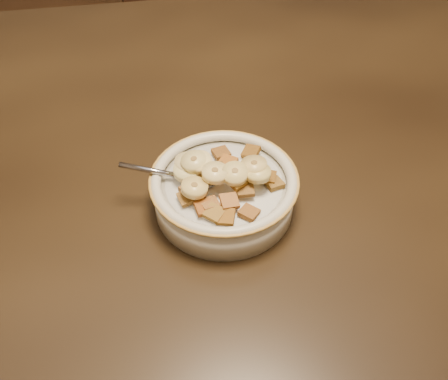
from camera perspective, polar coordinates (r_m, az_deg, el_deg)
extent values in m
cube|color=#422816|center=(1.40, -1.22, -19.71)|extent=(4.00, 4.50, 0.10)
cube|color=#312211|center=(0.76, -2.13, 5.46)|extent=(1.42, 0.93, 0.04)
cube|color=black|center=(1.60, -3.60, 16.88)|extent=(0.47, 0.47, 0.90)
cylinder|color=beige|center=(0.62, 0.00, -0.59)|extent=(0.17, 0.17, 0.04)
cylinder|color=white|center=(0.61, 0.00, 0.77)|extent=(0.14, 0.14, 0.00)
ellipsoid|color=gray|center=(0.61, -2.62, 1.19)|extent=(0.05, 0.04, 0.01)
cube|color=#96511C|center=(0.59, -1.08, 2.12)|extent=(0.02, 0.02, 0.01)
cube|color=brown|center=(0.64, 3.10, 4.38)|extent=(0.03, 0.03, 0.01)
cube|color=brown|center=(0.60, 5.76, 0.76)|extent=(0.02, 0.02, 0.01)
cube|color=#8A5E1C|center=(0.56, -1.12, -2.63)|extent=(0.03, 0.03, 0.01)
cube|color=olive|center=(0.58, -3.27, 0.01)|extent=(0.03, 0.03, 0.01)
cube|color=brown|center=(0.61, 4.98, 1.51)|extent=(0.03, 0.03, 0.01)
cube|color=#8E5618|center=(0.60, 0.42, 3.18)|extent=(0.03, 0.03, 0.01)
cube|color=brown|center=(0.56, 0.18, -3.08)|extent=(0.03, 0.03, 0.01)
cube|color=brown|center=(0.64, -0.34, 4.26)|extent=(0.02, 0.02, 0.01)
cube|color=#944A19|center=(0.57, -2.28, -2.04)|extent=(0.02, 0.02, 0.01)
cube|color=olive|center=(0.58, -4.23, -0.86)|extent=(0.02, 0.02, 0.01)
cube|color=brown|center=(0.57, 2.87, -2.60)|extent=(0.03, 0.03, 0.01)
cube|color=brown|center=(0.59, -0.81, 2.44)|extent=(0.02, 0.02, 0.01)
cube|color=olive|center=(0.57, -1.64, -1.58)|extent=(0.02, 0.02, 0.01)
cube|color=brown|center=(0.59, -3.91, 0.07)|extent=(0.03, 0.03, 0.01)
cube|color=olive|center=(0.62, -4.43, 2.77)|extent=(0.03, 0.03, 0.01)
cube|color=olive|center=(0.60, -3.67, 1.16)|extent=(0.03, 0.03, 0.01)
cube|color=#99622A|center=(0.57, 0.62, -1.30)|extent=(0.02, 0.02, 0.01)
cube|color=brown|center=(0.58, 2.46, 0.06)|extent=(0.02, 0.02, 0.01)
cube|color=brown|center=(0.58, 1.47, 1.01)|extent=(0.03, 0.03, 0.01)
cylinder|color=#FADB89|center=(0.58, 1.26, 1.88)|extent=(0.04, 0.04, 0.02)
cylinder|color=tan|center=(0.57, -3.38, 0.27)|extent=(0.04, 0.04, 0.01)
cylinder|color=#EFD07B|center=(0.59, 3.44, 2.81)|extent=(0.04, 0.04, 0.01)
cylinder|color=#FFE381|center=(0.58, -1.03, 1.97)|extent=(0.04, 0.04, 0.01)
cylinder|color=#FFDF82|center=(0.59, -2.85, 3.20)|extent=(0.04, 0.04, 0.01)
cylinder|color=tan|center=(0.58, 3.88, 1.96)|extent=(0.04, 0.04, 0.01)
cylinder|color=beige|center=(0.60, -4.36, 2.20)|extent=(0.04, 0.04, 0.01)
cylinder|color=#EED286|center=(0.60, -4.20, 3.08)|extent=(0.04, 0.04, 0.01)
cylinder|color=beige|center=(0.59, -3.46, 3.25)|extent=(0.04, 0.04, 0.02)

